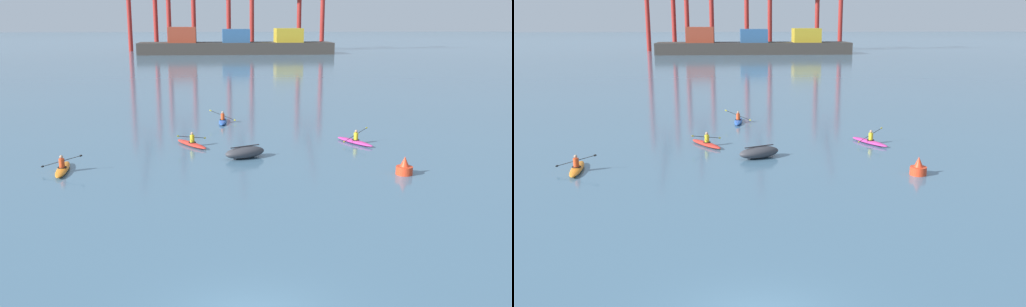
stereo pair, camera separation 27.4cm
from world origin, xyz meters
TOP-DOWN VIEW (x-y plane):
  - container_barge at (5.12, 124.77)m, footprint 47.98×9.75m
  - capsized_dinghy at (0.99, 18.93)m, footprint 2.82×2.10m
  - channel_buoy at (9.34, 14.64)m, footprint 0.90×0.90m
  - kayak_orange at (-9.20, 16.71)m, footprint 2.23×3.44m
  - kayak_blue at (-0.09, 30.70)m, footprint 2.15×3.43m
  - kayak_red at (-2.34, 22.44)m, footprint 2.40×3.15m
  - kayak_magenta at (8.64, 22.30)m, footprint 2.11×3.29m

SIDE VIEW (x-z plane):
  - kayak_orange at x=-9.20m, z-range -0.30..0.65m
  - kayak_red at x=-2.34m, z-range -0.30..0.65m
  - kayak_magenta at x=8.64m, z-range -0.36..0.70m
  - kayak_blue at x=-0.09m, z-range -0.37..0.72m
  - capsized_dinghy at x=0.99m, z-range -0.03..0.73m
  - channel_buoy at x=9.34m, z-range -0.14..0.86m
  - container_barge at x=5.12m, z-range -1.04..5.54m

